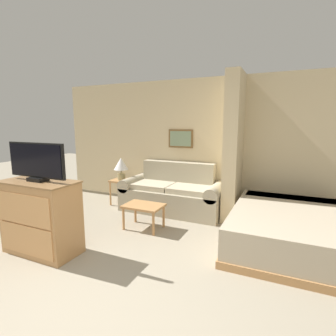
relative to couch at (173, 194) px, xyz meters
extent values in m
plane|color=gray|center=(0.43, -3.16, -0.34)|extent=(20.00, 20.00, 0.00)
cube|color=#CCB78E|center=(0.43, 0.48, 0.96)|extent=(6.59, 0.12, 2.60)
cube|color=#70644E|center=(0.43, 0.41, -0.31)|extent=(6.59, 0.02, 0.06)
cube|color=brown|center=(0.00, 0.40, 1.08)|extent=(0.53, 0.02, 0.38)
cube|color=gray|center=(0.00, 0.39, 1.08)|extent=(0.46, 0.01, 0.31)
cube|color=#CCB78E|center=(1.14, 0.07, 0.96)|extent=(0.24, 0.70, 2.60)
cube|color=tan|center=(0.00, -0.04, -0.12)|extent=(1.52, 0.84, 0.45)
cube|color=tan|center=(0.00, 0.28, 0.36)|extent=(1.52, 0.20, 0.50)
cube|color=tan|center=(-0.88, -0.04, -0.12)|extent=(0.23, 0.84, 0.45)
cylinder|color=tan|center=(-0.88, -0.04, 0.16)|extent=(0.26, 0.84, 0.26)
cube|color=tan|center=(0.88, -0.04, -0.12)|extent=(0.23, 0.84, 0.45)
cylinder|color=tan|center=(0.88, -0.04, 0.16)|extent=(0.26, 0.84, 0.26)
cube|color=#BAAF94|center=(-0.38, -0.09, 0.16)|extent=(0.74, 0.60, 0.10)
cube|color=#BAAF94|center=(0.38, -0.09, 0.16)|extent=(0.74, 0.60, 0.10)
cube|color=#B27F4C|center=(-0.08, -1.02, 0.05)|extent=(0.63, 0.45, 0.04)
cylinder|color=#B27F4C|center=(-0.35, -1.21, -0.16)|extent=(0.04, 0.04, 0.37)
cylinder|color=#B27F4C|center=(0.20, -1.21, -0.16)|extent=(0.04, 0.04, 0.37)
cylinder|color=#B27F4C|center=(-0.35, -0.84, -0.16)|extent=(0.04, 0.04, 0.37)
cylinder|color=#B27F4C|center=(0.20, -0.84, -0.16)|extent=(0.04, 0.04, 0.37)
cube|color=#B27F4C|center=(-1.17, -0.06, 0.18)|extent=(0.41, 0.41, 0.04)
cylinder|color=#B27F4C|center=(-1.34, -0.23, -0.09)|extent=(0.04, 0.04, 0.50)
cylinder|color=#B27F4C|center=(-0.99, -0.23, -0.09)|extent=(0.04, 0.04, 0.50)
cylinder|color=#B27F4C|center=(-1.34, 0.12, -0.09)|extent=(0.04, 0.04, 0.50)
cylinder|color=#B27F4C|center=(-0.99, 0.12, -0.09)|extent=(0.04, 0.04, 0.50)
cylinder|color=tan|center=(-1.17, -0.06, 0.27)|extent=(0.17, 0.17, 0.13)
cylinder|color=tan|center=(-1.17, -0.06, 0.38)|extent=(0.02, 0.02, 0.09)
cone|color=silver|center=(-1.17, -0.06, 0.55)|extent=(0.31, 0.31, 0.25)
cube|color=#B27F4C|center=(-0.92, -2.29, 0.14)|extent=(1.02, 0.49, 0.97)
cube|color=brown|center=(-0.92, -2.29, 0.63)|extent=(1.04, 0.51, 0.02)
cube|color=tan|center=(-0.92, -2.54, 0.34)|extent=(0.92, 0.01, 0.39)
cube|color=tan|center=(-0.92, -2.54, -0.07)|extent=(0.92, 0.01, 0.39)
cube|color=black|center=(-0.92, -2.29, 0.67)|extent=(0.24, 0.16, 0.05)
cube|color=black|center=(-0.92, -2.29, 0.92)|extent=(0.94, 0.04, 0.45)
cube|color=black|center=(-0.92, -2.31, 0.92)|extent=(0.90, 0.01, 0.41)
cube|color=#B27F4C|center=(2.10, -0.70, -0.29)|extent=(1.55, 2.12, 0.10)
cube|color=tan|center=(2.10, -0.70, -0.04)|extent=(1.51, 2.08, 0.40)
cube|color=white|center=(2.10, 0.12, 0.11)|extent=(1.39, 0.36, 0.10)
camera|label=1|loc=(2.00, -4.62, 1.39)|focal=28.00mm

